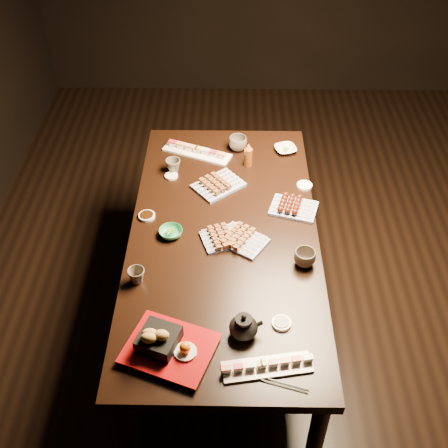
{
  "coord_description": "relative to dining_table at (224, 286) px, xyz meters",
  "views": [
    {
      "loc": [
        -0.37,
        -2.22,
        2.59
      ],
      "look_at": [
        -0.4,
        -0.22,
        0.77
      ],
      "focal_mm": 45.0,
      "sensor_mm": 36.0,
      "label": 1
    }
  ],
  "objects": [
    {
      "name": "teacup_far_left",
      "position": [
        -0.28,
        0.49,
        0.41
      ],
      "size": [
        0.09,
        0.09,
        0.07
      ],
      "primitive_type": "imported",
      "rotation": [
        0.0,
        0.0,
        -0.11
      ],
      "color": "brown",
      "rests_on": "dining_table"
    },
    {
      "name": "sushi_platter_far",
      "position": [
        -0.16,
        0.66,
        0.4
      ],
      "size": [
        0.4,
        0.25,
        0.05
      ],
      "primitive_type": null,
      "rotation": [
        0.0,
        0.0,
        2.75
      ],
      "color": "white",
      "rests_on": "dining_table"
    },
    {
      "name": "teacup_far_right",
      "position": [
        0.07,
        0.71,
        0.42
      ],
      "size": [
        0.13,
        0.13,
        0.08
      ],
      "primitive_type": "imported",
      "rotation": [
        0.0,
        0.0,
        0.28
      ],
      "color": "brown",
      "rests_on": "dining_table"
    },
    {
      "name": "chopsticks_near",
      "position": [
        -0.23,
        -0.69,
        0.38
      ],
      "size": [
        0.18,
        0.13,
        0.01
      ],
      "primitive_type": null,
      "rotation": [
        0.0,
        0.0,
        0.6
      ],
      "color": "black",
      "rests_on": "dining_table"
    },
    {
      "name": "sauce_dish_nw",
      "position": [
        -0.29,
        0.44,
        0.38
      ],
      "size": [
        0.08,
        0.08,
        0.01
      ],
      "primitive_type": "cylinder",
      "rotation": [
        0.0,
        0.0,
        0.21
      ],
      "color": "white",
      "rests_on": "dining_table"
    },
    {
      "name": "edamame_bowl_cream",
      "position": [
        0.34,
        0.69,
        0.39
      ],
      "size": [
        0.15,
        0.15,
        0.03
      ],
      "primitive_type": "imported",
      "rotation": [
        0.0,
        0.0,
        0.3
      ],
      "color": "beige",
      "rests_on": "dining_table"
    },
    {
      "name": "yakitori_plate_right",
      "position": [
        0.09,
        -0.05,
        0.4
      ],
      "size": [
        0.27,
        0.25,
        0.06
      ],
      "primitive_type": null,
      "rotation": [
        0.0,
        0.0,
        -0.58
      ],
      "color": "#828EB6",
      "rests_on": "dining_table"
    },
    {
      "name": "teapot",
      "position": [
        0.09,
        -0.58,
        0.43
      ],
      "size": [
        0.16,
        0.16,
        0.12
      ],
      "primitive_type": null,
      "rotation": [
        0.0,
        0.0,
        0.16
      ],
      "color": "black",
      "rests_on": "dining_table"
    },
    {
      "name": "sauce_dish_se",
      "position": [
        0.24,
        -0.53,
        0.38
      ],
      "size": [
        0.11,
        0.11,
        0.01
      ],
      "primitive_type": "cylinder",
      "rotation": [
        0.0,
        0.0,
        -0.54
      ],
      "color": "white",
      "rests_on": "dining_table"
    },
    {
      "name": "teacup_mid_right",
      "position": [
        0.37,
        -0.19,
        0.41
      ],
      "size": [
        0.1,
        0.1,
        0.08
      ],
      "primitive_type": "imported",
      "rotation": [
        0.0,
        0.0,
        0.05
      ],
      "color": "brown",
      "rests_on": "dining_table"
    },
    {
      "name": "tsukune_plate",
      "position": [
        0.35,
        0.19,
        0.4
      ],
      "size": [
        0.26,
        0.22,
        0.06
      ],
      "primitive_type": null,
      "rotation": [
        0.0,
        0.0,
        -0.29
      ],
      "color": "#828EB6",
      "rests_on": "dining_table"
    },
    {
      "name": "sushi_platter_near",
      "position": [
        0.18,
        -0.74,
        0.4
      ],
      "size": [
        0.35,
        0.15,
        0.04
      ],
      "primitive_type": null,
      "rotation": [
        0.0,
        0.0,
        0.17
      ],
      "color": "white",
      "rests_on": "dining_table"
    },
    {
      "name": "dining_table",
      "position": [
        0.0,
        0.0,
        0.0
      ],
      "size": [
        1.11,
        1.89,
        0.75
      ],
      "primitive_type": "cube",
      "rotation": [
        0.0,
        0.0,
        -0.12
      ],
      "color": "black",
      "rests_on": "ground"
    },
    {
      "name": "ground",
      "position": [
        0.4,
        0.27,
        -0.38
      ],
      "size": [
        5.0,
        5.0,
        0.0
      ],
      "primitive_type": "plane",
      "color": "black",
      "rests_on": "ground"
    },
    {
      "name": "sauce_dish_west",
      "position": [
        -0.38,
        0.12,
        0.38
      ],
      "size": [
        0.09,
        0.09,
        0.01
      ],
      "primitive_type": "cylinder",
      "rotation": [
        0.0,
        0.0,
        -0.12
      ],
      "color": "white",
      "rests_on": "dining_table"
    },
    {
      "name": "edamame_bowl_green",
      "position": [
        -0.25,
        -0.01,
        0.39
      ],
      "size": [
        0.13,
        0.13,
        0.03
      ],
      "primitive_type": "imported",
      "rotation": [
        0.0,
        0.0,
        0.18
      ],
      "color": "#309560",
      "rests_on": "dining_table"
    },
    {
      "name": "condiment_bottle",
      "position": [
        0.12,
        0.56,
        0.44
      ],
      "size": [
        0.05,
        0.05,
        0.14
      ],
      "primitive_type": "cylinder",
      "rotation": [
        0.0,
        0.0,
        0.14
      ],
      "color": "#6B350E",
      "rests_on": "dining_table"
    },
    {
      "name": "sauce_dish_east",
      "position": [
        0.42,
        0.37,
        0.38
      ],
      "size": [
        0.09,
        0.09,
        0.01
      ],
      "primitive_type": "cylinder",
      "rotation": [
        0.0,
        0.0,
        -0.14
      ],
      "color": "white",
      "rests_on": "dining_table"
    },
    {
      "name": "teacup_near_left",
      "position": [
        -0.37,
        -0.31,
        0.41
      ],
      "size": [
        0.09,
        0.09,
        0.07
      ],
      "primitive_type": "imported",
      "rotation": [
        0.0,
        0.0,
        0.22
      ],
      "color": "brown",
      "rests_on": "dining_table"
    },
    {
      "name": "chopsticks_se",
      "position": [
        0.22,
        -0.81,
        0.38
      ],
      "size": [
        0.21,
        0.08,
        0.01
      ],
      "primitive_type": null,
      "rotation": [
        0.0,
        0.0,
        -0.28
      ],
      "color": "black",
      "rests_on": "dining_table"
    },
    {
      "name": "tempura_tray",
      "position": [
        -0.2,
        -0.67,
        0.44
      ],
      "size": [
        0.41,
        0.37,
        0.12
      ],
      "primitive_type": null,
      "rotation": [
        0.0,
        0.0,
        -0.35
      ],
      "color": "black",
      "rests_on": "dining_table"
    },
    {
      "name": "yakitori_plate_left",
      "position": [
        -0.03,
        0.36,
        0.41
      ],
      "size": [
        0.3,
        0.29,
        0.06
      ],
      "primitive_type": null,
      "rotation": [
        0.0,
        0.0,
        0.69
      ],
      "color": "#828EB6",
      "rests_on": "dining_table"
    },
    {
      "name": "yakitori_plate_center",
      "position": [
        0.01,
        -0.04,
        0.4
      ],
      "size": [
        0.25,
        0.21,
        0.05
      ],
      "primitive_type": null,
      "rotation": [
        0.0,
        0.0,
        0.33
      ],
      "color": "#828EB6",
      "rests_on": "dining_table"
    }
  ]
}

